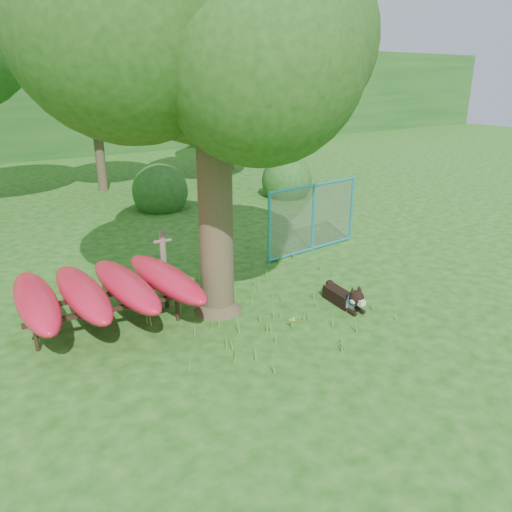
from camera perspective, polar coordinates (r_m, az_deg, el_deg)
ground at (r=8.58m, az=3.67°, el=-8.77°), size 80.00×80.00×0.00m
oak_tree at (r=8.53m, az=-5.66°, el=25.99°), size 6.21×5.51×7.55m
wooden_post at (r=9.94m, az=-10.50°, el=-0.60°), size 0.36×0.13×1.31m
kayak_rack at (r=8.84m, az=-16.95°, el=-3.66°), size 2.88×3.04×0.93m
husky_dog at (r=9.57m, az=10.18°, el=-4.68°), size 0.43×1.18×0.53m
fence_section at (r=12.34m, az=6.54°, el=4.37°), size 2.90×0.22×2.82m
wildflower_clump at (r=8.61m, az=4.18°, el=-7.38°), size 0.10×0.10×0.21m
bg_tree_c at (r=19.82m, az=-18.26°, el=18.85°), size 4.00×4.00×6.12m
bg_tree_d at (r=19.48m, az=-5.96°, el=22.54°), size 4.80×4.80×7.50m
bg_tree_e at (r=23.62m, az=-3.16°, el=22.46°), size 4.60×4.60×7.55m
shrub_right at (r=18.32m, az=3.49°, el=6.78°), size 1.80×1.80×1.80m
shrub_mid at (r=16.79m, az=-10.77°, el=5.27°), size 1.80×1.80×1.80m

